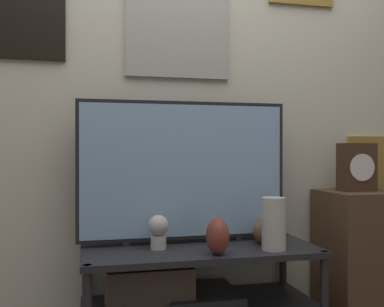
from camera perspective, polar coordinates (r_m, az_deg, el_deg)
name	(u,v)px	position (r m, az deg, el deg)	size (l,w,h in m)	color
wall_back	(186,81)	(2.56, -0.79, 9.15)	(6.40, 0.08, 2.70)	beige
media_console	(183,284)	(2.31, -1.15, -16.27)	(1.16, 0.52, 0.48)	#232326
television	(184,171)	(2.33, -1.03, -2.18)	(1.09, 0.05, 0.74)	black
vase_tall_ceramic	(274,224)	(2.23, 10.34, -8.76)	(0.12, 0.12, 0.25)	beige
vase_urn_stoneware	(218,236)	(2.11, 3.27, -10.46)	(0.11, 0.14, 0.17)	brown
vase_round_glass	(265,231)	(2.38, 9.27, -9.73)	(0.13, 0.13, 0.13)	brown
decorative_bust	(158,230)	(2.22, -4.29, -9.66)	(0.10, 0.10, 0.17)	beige
side_table	(361,257)	(2.75, 20.62, -12.18)	(0.41, 0.39, 0.74)	#513823
mantel_clock	(357,167)	(2.69, 20.19, -1.63)	(0.20, 0.11, 0.27)	#422819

